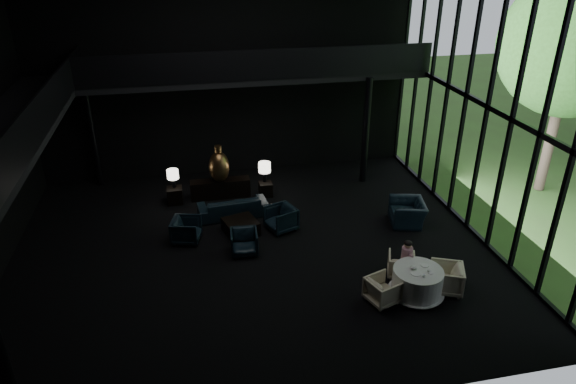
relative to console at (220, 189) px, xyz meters
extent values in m
cube|color=black|center=(0.66, -3.71, -0.34)|extent=(14.00, 12.00, 0.02)
cube|color=black|center=(0.66, 2.29, 3.66)|extent=(14.00, 0.04, 8.00)
cube|color=black|center=(0.66, -9.71, 3.66)|extent=(14.00, 0.04, 8.00)
cube|color=black|center=(-5.34, -3.71, 3.66)|extent=(2.00, 12.00, 0.25)
cube|color=black|center=(1.66, 1.29, 3.66)|extent=(12.00, 2.00, 0.25)
cube|color=black|center=(-4.34, -3.71, 4.26)|extent=(0.06, 12.00, 1.00)
cube|color=black|center=(1.66, 0.29, 4.26)|extent=(12.00, 0.06, 1.00)
cylinder|color=black|center=(-4.34, -9.41, 1.66)|extent=(0.24, 0.24, 4.00)
cylinder|color=black|center=(-4.34, 1.99, 1.66)|extent=(0.24, 0.24, 4.00)
cylinder|color=black|center=(5.46, 0.29, 1.66)|extent=(0.24, 0.24, 4.00)
cylinder|color=#382D23|center=(11.66, -1.71, 2.11)|extent=(0.36, 0.36, 4.90)
sphere|color=#2B5E21|center=(11.66, -1.71, 4.91)|extent=(4.80, 4.80, 4.80)
cube|color=black|center=(0.00, 0.00, 0.00)|extent=(2.11, 0.48, 0.67)
ellipsoid|color=olive|center=(0.00, -0.10, 0.89)|extent=(0.72, 0.72, 1.11)
cylinder|color=olive|center=(0.00, -0.10, 1.56)|extent=(0.25, 0.25, 0.22)
cube|color=black|center=(-1.60, -0.12, -0.05)|extent=(0.52, 0.52, 0.57)
cylinder|color=black|center=(-1.60, -0.07, 0.41)|extent=(0.12, 0.12, 0.35)
cylinder|color=white|center=(-1.60, -0.07, 0.74)|extent=(0.40, 0.40, 0.32)
cube|color=black|center=(1.60, -0.21, -0.08)|extent=(0.46, 0.46, 0.50)
cylinder|color=black|center=(1.60, -0.08, 0.36)|extent=(0.13, 0.13, 0.38)
cylinder|color=white|center=(1.60, -0.08, 0.73)|extent=(0.44, 0.44, 0.35)
imported|color=black|center=(0.29, -1.45, 0.16)|extent=(2.57, 0.96, 0.98)
imported|color=black|center=(-1.28, -2.79, 0.12)|extent=(1.02, 1.06, 0.91)
imported|color=black|center=(1.68, -2.69, 0.15)|extent=(1.16, 1.19, 0.97)
imported|color=black|center=(0.37, -3.81, 0.08)|extent=(0.86, 0.81, 0.83)
imported|color=black|center=(5.78, -3.12, 0.24)|extent=(1.12, 1.48, 1.16)
cube|color=black|center=(0.40, -2.63, -0.12)|extent=(1.19, 1.19, 0.43)
cylinder|color=white|center=(4.50, -6.67, 0.04)|extent=(1.29, 1.29, 0.75)
cone|color=white|center=(4.50, -6.67, -0.29)|extent=(1.46, 1.46, 0.10)
imported|color=beige|center=(4.44, -5.79, 0.00)|extent=(0.83, 0.81, 0.67)
imported|color=#BCB48F|center=(5.32, -6.67, 0.11)|extent=(1.09, 1.12, 0.89)
imported|color=beige|center=(3.53, -6.77, 0.04)|extent=(0.89, 0.92, 0.75)
cylinder|color=pink|center=(4.57, -5.80, 0.33)|extent=(0.30, 0.30, 0.43)
sphere|color=#D8A884|center=(4.57, -5.80, 0.65)|extent=(0.21, 0.21, 0.21)
ellipsoid|color=black|center=(4.57, -5.80, 0.68)|extent=(0.22, 0.22, 0.15)
cylinder|color=white|center=(4.36, -6.79, 0.42)|extent=(0.33, 0.33, 0.02)
cylinder|color=white|center=(4.75, -6.50, 0.42)|extent=(0.27, 0.27, 0.02)
cylinder|color=white|center=(4.75, -6.84, 0.42)|extent=(0.14, 0.14, 0.01)
cylinder|color=white|center=(4.72, -6.78, 0.45)|extent=(0.07, 0.07, 0.05)
ellipsoid|color=white|center=(4.38, -6.59, 0.46)|extent=(0.17, 0.17, 0.08)
cylinder|color=#99999E|center=(4.49, -6.97, 0.45)|extent=(0.08, 0.08, 0.07)
camera|label=1|loc=(-0.98, -16.61, 8.04)|focal=32.00mm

